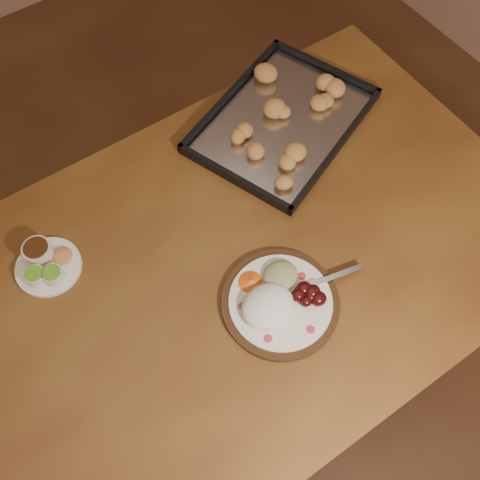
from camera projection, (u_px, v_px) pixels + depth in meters
ground at (161, 372)px, 1.84m from camera, size 4.00×4.00×0.00m
dining_table at (225, 285)px, 1.28m from camera, size 1.51×0.92×0.75m
dinner_plate at (278, 300)px, 1.14m from camera, size 0.33×0.26×0.06m
condiment_saucer at (45, 264)px, 1.18m from camera, size 0.15×0.15×0.05m
baking_tray at (282, 120)px, 1.38m from camera, size 0.55×0.48×0.05m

